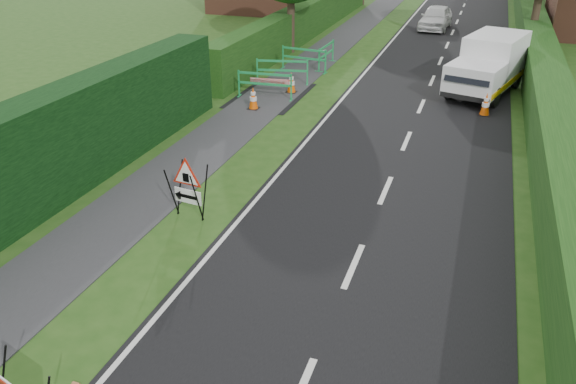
# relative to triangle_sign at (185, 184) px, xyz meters

# --- Properties ---
(ground) EXTENTS (120.00, 120.00, 0.00)m
(ground) POSITION_rel_triangle_sign_xyz_m (1.49, -1.68, -0.87)
(ground) COLOR #234915
(ground) RESTS_ON ground
(road_surface) EXTENTS (6.00, 90.00, 0.02)m
(road_surface) POSITION_rel_triangle_sign_xyz_m (3.99, 33.32, -0.86)
(road_surface) COLOR black
(road_surface) RESTS_ON ground
(footpath) EXTENTS (2.00, 90.00, 0.02)m
(footpath) POSITION_rel_triangle_sign_xyz_m (-1.51, 33.32, -0.86)
(footpath) COLOR #2D2D30
(footpath) RESTS_ON ground
(hedge_west_near) EXTENTS (1.10, 18.00, 2.50)m
(hedge_west_near) POSITION_rel_triangle_sign_xyz_m (-3.51, -1.68, -0.87)
(hedge_west_near) COLOR black
(hedge_west_near) RESTS_ON ground
(hedge_west_far) EXTENTS (1.00, 24.00, 1.80)m
(hedge_west_far) POSITION_rel_triangle_sign_xyz_m (-3.51, 20.32, -0.87)
(hedge_west_far) COLOR #14380F
(hedge_west_far) RESTS_ON ground
(hedge_east) EXTENTS (1.20, 50.00, 1.50)m
(hedge_east) POSITION_rel_triangle_sign_xyz_m (7.99, 14.32, -0.87)
(hedge_east) COLOR #14380F
(hedge_east) RESTS_ON ground
(triangle_sign) EXTENTS (0.95, 0.95, 1.25)m
(triangle_sign) POSITION_rel_triangle_sign_xyz_m (0.00, 0.00, 0.00)
(triangle_sign) COLOR black
(triangle_sign) RESTS_ON ground
(works_van) EXTENTS (2.92, 4.86, 2.08)m
(works_van) POSITION_rel_triangle_sign_xyz_m (6.05, 12.35, 0.24)
(works_van) COLOR silver
(works_van) RESTS_ON ground
(traffic_cone_0) EXTENTS (0.38, 0.38, 0.79)m
(traffic_cone_0) POSITION_rel_triangle_sign_xyz_m (6.12, 9.58, -0.47)
(traffic_cone_0) COLOR black
(traffic_cone_0) RESTS_ON ground
(traffic_cone_1) EXTENTS (0.38, 0.38, 0.79)m
(traffic_cone_1) POSITION_rel_triangle_sign_xyz_m (6.23, 11.06, -0.47)
(traffic_cone_1) COLOR black
(traffic_cone_1) RESTS_ON ground
(traffic_cone_2) EXTENTS (0.38, 0.38, 0.79)m
(traffic_cone_2) POSITION_rel_triangle_sign_xyz_m (6.20, 13.60, -0.47)
(traffic_cone_2) COLOR black
(traffic_cone_2) RESTS_ON ground
(traffic_cone_3) EXTENTS (0.38, 0.38, 0.79)m
(traffic_cone_3) POSITION_rel_triangle_sign_xyz_m (-1.53, 7.64, -0.47)
(traffic_cone_3) COLOR black
(traffic_cone_3) RESTS_ON ground
(traffic_cone_4) EXTENTS (0.38, 0.38, 0.79)m
(traffic_cone_4) POSITION_rel_triangle_sign_xyz_m (-0.91, 9.93, -0.47)
(traffic_cone_4) COLOR black
(traffic_cone_4) RESTS_ON ground
(ped_barrier_0) EXTENTS (2.08, 0.49, 1.00)m
(ped_barrier_0) POSITION_rel_triangle_sign_xyz_m (-1.59, 8.90, -0.24)
(ped_barrier_0) COLOR #1A9248
(ped_barrier_0) RESTS_ON ground
(ped_barrier_1) EXTENTS (2.09, 0.79, 1.00)m
(ped_barrier_1) POSITION_rel_triangle_sign_xyz_m (-1.63, 10.92, -0.24)
(ped_barrier_1) COLOR #1A9248
(ped_barrier_1) RESTS_ON ground
(ped_barrier_2) EXTENTS (2.09, 0.59, 1.00)m
(ped_barrier_2) POSITION_rel_triangle_sign_xyz_m (-1.43, 13.14, -0.24)
(ped_barrier_2) COLOR #1A9248
(ped_barrier_2) RESTS_ON ground
(ped_barrier_3) EXTENTS (0.42, 2.07, 1.00)m
(ped_barrier_3) POSITION_rel_triangle_sign_xyz_m (-0.73, 14.17, -0.24)
(ped_barrier_3) COLOR #1A9248
(ped_barrier_3) RESTS_ON ground
(redwhite_plank) EXTENTS (1.49, 0.23, 0.25)m
(redwhite_plank) POSITION_rel_triangle_sign_xyz_m (-1.64, 9.55, -0.87)
(redwhite_plank) COLOR red
(redwhite_plank) RESTS_ON ground
(hatchback_car) EXTENTS (1.77, 3.94, 1.31)m
(hatchback_car) POSITION_rel_triangle_sign_xyz_m (2.91, 24.56, -0.21)
(hatchback_car) COLOR white
(hatchback_car) RESTS_ON ground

